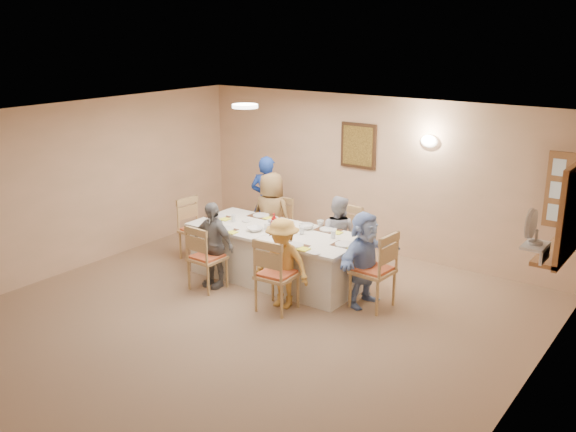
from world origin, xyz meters
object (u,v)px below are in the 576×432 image
Objects in this scene: chair_back_right at (342,240)px; caregiver at (267,201)px; dining_table at (277,255)px; chair_right_end at (373,269)px; diner_back_left at (271,216)px; diner_right_end at (364,259)px; chair_front_right at (277,273)px; diner_back_right at (337,236)px; serving_hatch at (576,208)px; diner_front_left at (213,245)px; condiment_ketchup at (274,221)px; diner_front_right at (282,263)px; chair_back_left at (276,228)px; chair_left_end at (197,229)px; desk_fan at (534,231)px; chair_front_left at (207,257)px.

chair_back_right is 0.66× the size of caregiver.
chair_right_end is (1.55, 0.00, 0.14)m from dining_table.
diner_back_left is 2.13m from diner_right_end.
chair_back_right is 1.71m from caregiver.
chair_front_right is 1.24m from chair_right_end.
diner_back_right is 1.72m from caregiver.
diner_front_left is at bearing -160.26° from serving_hatch.
diner_front_left is at bearing -127.73° from condiment_ketchup.
diner_right_end is at bearing 19.40° from diner_front_left.
chair_back_left is at bearing 125.42° from diner_front_right.
chair_back_left is at bearing -94.85° from diner_back_left.
condiment_ketchup is at bearing -84.12° from chair_left_end.
chair_back_right reaches higher than chair_back_left.
chair_left_end is at bearing 174.62° from desk_fan.
desk_fan reaches higher than chair_front_right.
condiment_ketchup is (0.99, -1.13, 0.12)m from caregiver.
chair_back_right is 2.29m from chair_left_end.
caregiver is at bearing -18.43° from chair_left_end.
condiment_ketchup is at bearing -121.82° from chair_front_left.
condiment_ketchup is at bearing -65.44° from chair_back_left.
diner_right_end is at bearing -139.16° from chair_front_right.
caregiver reaches higher than chair_left_end.
chair_front_right is 1.03× the size of chair_left_end.
serving_hatch is at bearing 22.83° from diner_front_right.
diner_back_right is at bearing 45.06° from condiment_ketchup.
serving_hatch is 5.00× the size of desk_fan.
caregiver is 1.51m from condiment_ketchup.
diner_back_right reaches higher than chair_left_end.
chair_left_end is at bearing -150.21° from chair_back_left.
chair_front_right is 4.31× the size of condiment_ketchup.
chair_right_end is 2.26m from diner_back_left.
serving_hatch is 2.60m from diner_right_end.
diner_right_end is (1.42, 0.00, 0.25)m from dining_table.
diner_back_left reaches higher than dining_table.
diner_back_right is 1.81m from diner_front_left.
chair_left_end is at bearing 180.00° from dining_table.
caregiver is (-0.45, 0.35, 0.29)m from chair_back_left.
chair_back_right is 1.60m from chair_front_right.
diner_back_left is 6.00× the size of condiment_ketchup.
diner_right_end reaches higher than chair_front_left.
diner_front_right reaches higher than chair_back_left.
chair_front_right is (1.20, 0.00, 0.03)m from chair_front_left.
chair_front_left is at bearing -123.46° from condiment_ketchup.
chair_front_left is 1.91m from diner_back_right.
diner_front_right is (0.60, -0.68, 0.22)m from dining_table.
diner_back_right reaches higher than dining_table.
chair_back_right is at bearing -125.24° from chair_front_left.
serving_hatch is 1.50× the size of chair_back_right.
caregiver is at bearing -51.10° from diner_back_left.
chair_left_end is at bearing 98.42° from diner_right_end.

